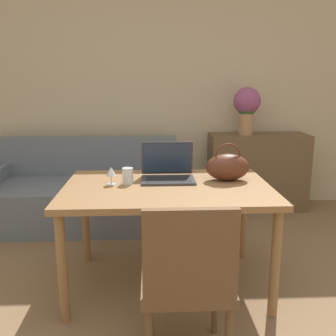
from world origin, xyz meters
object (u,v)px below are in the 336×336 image
Objects in this scene: chair at (187,277)px; laptop at (168,170)px; couch at (82,194)px; flower_vase at (247,105)px; drinking_glass at (128,176)px; wine_glass at (111,172)px; handbag at (228,167)px.

chair is 1.02m from laptop.
flower_vase is at bearing 9.11° from couch.
laptop is at bearing -122.99° from flower_vase.
drinking_glass is (-0.28, -0.12, -0.01)m from laptop.
chair is 1.76× the size of flower_vase.
laptop is 0.73× the size of flower_vase.
chair is at bearing -87.07° from laptop.
laptop reaches higher than wine_glass.
laptop is at bearing -53.52° from couch.
drinking_glass is at bearing 110.94° from chair.
flower_vase reaches higher than chair.
handbag is 1.57m from flower_vase.
flower_vase is at bearing 71.40° from handbag.
chair is 0.96m from drinking_glass.
handbag is at bearing -43.39° from couch.
chair is at bearing -69.14° from drinking_glass.
drinking_glass is (0.55, -1.24, 0.50)m from couch.
wine_glass is 0.24× the size of flower_vase.
handbag is at bearing -7.87° from laptop.
flower_vase reaches higher than drinking_glass.
drinking_glass is 0.36× the size of handbag.
laptop is (-0.05, 0.97, 0.30)m from chair.
flower_vase is (0.91, 1.39, 0.36)m from laptop.
couch is at bearing 112.81° from chair.
drinking_glass is at bearing 10.65° from wine_glass.
couch is at bearing -170.89° from flower_vase.
wine_glass reaches higher than couch.
wine_glass is at bearing -70.64° from couch.
wine_glass is 0.40× the size of handbag.
laptop is 0.41m from wine_glass.
flower_vase is (1.18, 1.51, 0.37)m from drinking_glass.
couch is (-0.88, 2.09, -0.22)m from chair.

